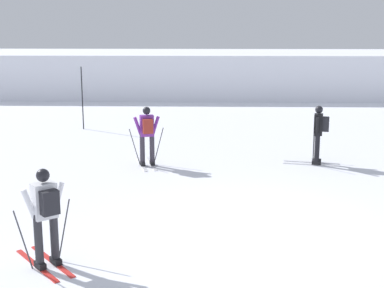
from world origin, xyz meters
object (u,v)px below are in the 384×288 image
skier_white (46,213)px  trail_marker_pole (82,98)px  skier_purple (147,133)px  skier_black (319,132)px

skier_white → trail_marker_pole: bearing=99.8°
skier_purple → skier_black: (4.91, 0.35, -0.00)m
trail_marker_pole → skier_black: bearing=-33.0°
skier_white → skier_purple: 6.84m
skier_purple → trail_marker_pole: 6.35m
skier_white → skier_purple: same height
skier_black → trail_marker_pole: (-7.99, 5.20, 0.24)m
skier_purple → trail_marker_pole: trail_marker_pole is taller
skier_white → skier_black: size_ratio=1.00×
skier_white → skier_black: bearing=50.6°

